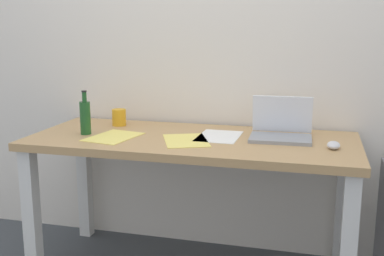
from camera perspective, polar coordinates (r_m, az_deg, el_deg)
name	(u,v)px	position (r m, az deg, el deg)	size (l,w,h in m)	color
back_wall	(210,30)	(2.82, 2.19, 11.55)	(5.20, 0.08, 2.60)	silver
desk	(192,157)	(2.50, 0.00, -3.50)	(1.68, 0.71, 0.76)	tan
laptop_right	(281,130)	(2.48, 10.56, -0.25)	(0.31, 0.24, 0.21)	gray
beer_bottle	(85,117)	(2.60, -12.60, 1.32)	(0.06, 0.06, 0.23)	#1E5123
computer_mouse	(334,145)	(2.34, 16.51, -1.97)	(0.06, 0.10, 0.03)	silver
coffee_mug	(119,117)	(2.80, -8.68, 1.26)	(0.08, 0.08, 0.10)	gold
paper_sheet_front_left	(113,137)	(2.52, -9.36, -1.04)	(0.21, 0.30, 0.00)	#F4E06B
paper_sheet_center	(186,140)	(2.41, -0.73, -1.49)	(0.21, 0.30, 0.00)	#F4E06B
paper_sheet_near_back	(219,136)	(2.50, 3.22, -1.00)	(0.21, 0.30, 0.00)	white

